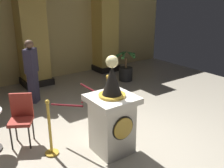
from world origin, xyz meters
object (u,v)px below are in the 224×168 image
object	(u,v)px
bystander_guest	(32,70)
cafe_chair_red	(21,115)
pedestal_clock	(112,117)
stanchion_near	(108,104)
stanchion_far	(50,136)
potted_palm_right	(126,70)

from	to	relation	value
bystander_guest	cafe_chair_red	size ratio (longest dim) A/B	1.69
pedestal_clock	stanchion_near	xyz separation A→B (m)	(0.61, 1.02, -0.30)
stanchion_near	stanchion_far	size ratio (longest dim) A/B	1.02
stanchion_far	potted_palm_right	world-z (taller)	potted_palm_right
pedestal_clock	stanchion_far	distance (m)	1.11
pedestal_clock	stanchion_near	distance (m)	1.22
stanchion_far	pedestal_clock	bearing A→B (deg)	-29.70
pedestal_clock	stanchion_near	size ratio (longest dim) A/B	1.65
pedestal_clock	potted_palm_right	distance (m)	4.01
stanchion_near	cafe_chair_red	size ratio (longest dim) A/B	1.10
stanchion_near	cafe_chair_red	bearing A→B (deg)	174.55
pedestal_clock	bystander_guest	xyz separation A→B (m)	(-0.37, 2.96, 0.19)
stanchion_near	stanchion_far	distance (m)	1.62
potted_palm_right	cafe_chair_red	bearing A→B (deg)	-155.22
stanchion_near	potted_palm_right	size ratio (longest dim) A/B	1.01
pedestal_clock	bystander_guest	size ratio (longest dim) A/B	1.08
stanchion_far	stanchion_near	bearing A→B (deg)	17.58
potted_palm_right	cafe_chair_red	world-z (taller)	potted_palm_right
potted_palm_right	bystander_guest	distance (m)	3.09
bystander_guest	potted_palm_right	bearing A→B (deg)	0.23
stanchion_far	bystander_guest	xyz separation A→B (m)	(0.56, 2.44, 0.50)
stanchion_near	potted_palm_right	distance (m)	2.84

